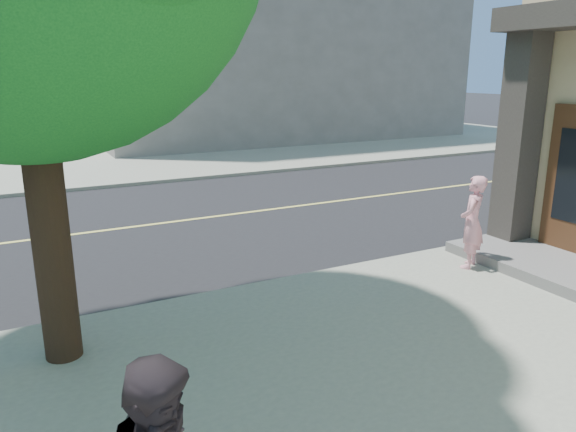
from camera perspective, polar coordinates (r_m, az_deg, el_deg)
sidewalk_ne at (r=31.45m, az=-4.74°, el=8.92°), size 29.00×25.00×0.12m
filler_ne at (r=32.16m, az=-4.52°, el=21.66°), size 18.00×16.00×14.00m
man_on_phone at (r=9.58m, az=18.85°, el=-0.62°), size 0.69×0.63×1.58m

